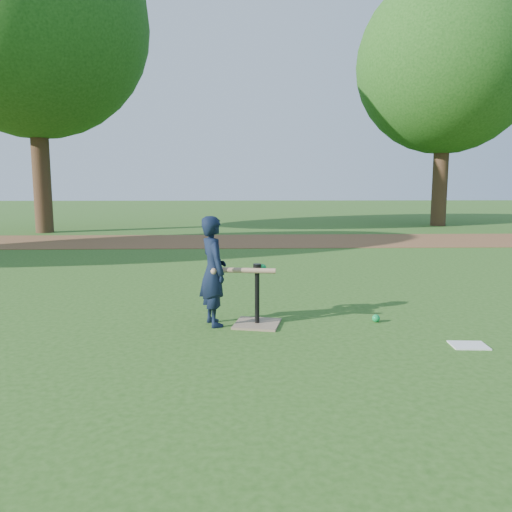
{
  "coord_description": "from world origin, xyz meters",
  "views": [
    {
      "loc": [
        -0.35,
        -4.79,
        1.38
      ],
      "look_at": [
        -0.16,
        0.32,
        0.65
      ],
      "focal_mm": 35.0,
      "sensor_mm": 36.0,
      "label": 1
    }
  ],
  "objects": [
    {
      "name": "child",
      "position": [
        -0.59,
        0.05,
        0.54
      ],
      "size": [
        0.38,
        0.46,
        1.08
      ],
      "primitive_type": "imported",
      "rotation": [
        0.0,
        0.0,
        1.93
      ],
      "color": "black",
      "rests_on": "ground"
    },
    {
      "name": "wiffle_ball_ground",
      "position": [
        1.05,
        0.08,
        0.04
      ],
      "size": [
        0.08,
        0.08,
        0.08
      ],
      "primitive_type": "sphere",
      "color": "#0D903E",
      "rests_on": "ground"
    },
    {
      "name": "swing_action",
      "position": [
        -0.28,
        0.02,
        0.55
      ],
      "size": [
        0.63,
        0.23,
        0.08
      ],
      "color": "tan",
      "rests_on": "ground"
    },
    {
      "name": "tree_right",
      "position": [
        6.5,
        12.0,
        5.29
      ],
      "size": [
        5.8,
        5.8,
        8.21
      ],
      "color": "#382316",
      "rests_on": "ground"
    },
    {
      "name": "clipboard",
      "position": [
        1.64,
        -0.7,
        0.01
      ],
      "size": [
        0.32,
        0.25,
        0.01
      ],
      "primitive_type": "cube",
      "rotation": [
        0.0,
        0.0,
        -0.07
      ],
      "color": "silver",
      "rests_on": "ground"
    },
    {
      "name": "ground",
      "position": [
        0.0,
        0.0,
        0.0
      ],
      "size": [
        80.0,
        80.0,
        0.0
      ],
      "primitive_type": "plane",
      "color": "#285116",
      "rests_on": "ground"
    },
    {
      "name": "batting_tee",
      "position": [
        -0.16,
        0.02,
        0.11
      ],
      "size": [
        0.52,
        0.52,
        0.61
      ],
      "color": "#8A7258",
      "rests_on": "ground"
    },
    {
      "name": "dirt_strip",
      "position": [
        0.0,
        7.5,
        0.01
      ],
      "size": [
        24.0,
        3.0,
        0.01
      ],
      "primitive_type": "cube",
      "color": "brown",
      "rests_on": "ground"
    },
    {
      "name": "tree_left",
      "position": [
        -6.0,
        10.0,
        5.87
      ],
      "size": [
        6.4,
        6.4,
        9.08
      ],
      "color": "#382316",
      "rests_on": "ground"
    }
  ]
}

